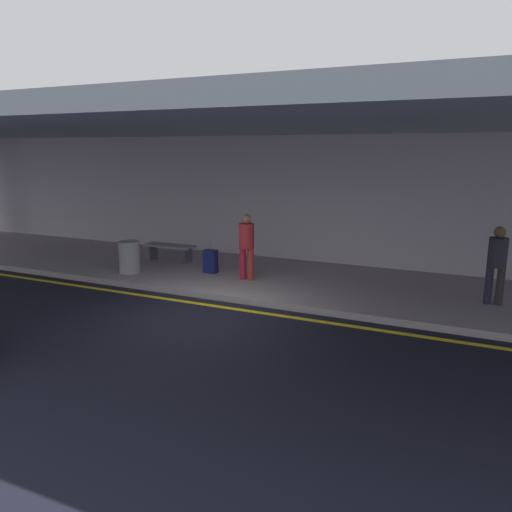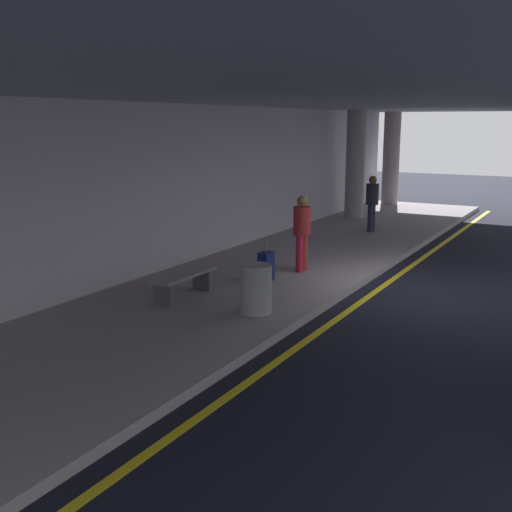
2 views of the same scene
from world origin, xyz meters
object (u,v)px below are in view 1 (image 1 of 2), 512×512
trash_bin_steel (129,257)px  person_waiting_for_ride (497,260)px  traveler_with_luggage (247,242)px  bench_metal (169,249)px  suitcase_upright_primary (210,261)px

trash_bin_steel → person_waiting_for_ride: bearing=6.4°
traveler_with_luggage → bench_metal: traveler_with_luggage is taller
person_waiting_for_ride → bench_metal: size_ratio=1.05×
suitcase_upright_primary → trash_bin_steel: 2.18m
traveler_with_luggage → person_waiting_for_ride: size_ratio=1.00×
bench_metal → suitcase_upright_primary: bearing=-22.7°
person_waiting_for_ride → traveler_with_luggage: bearing=36.2°
traveler_with_luggage → bench_metal: bearing=-21.3°
traveler_with_luggage → suitcase_upright_primary: size_ratio=1.87×
trash_bin_steel → traveler_with_luggage: bearing=11.2°
person_waiting_for_ride → suitcase_upright_primary: size_ratio=1.87×
suitcase_upright_primary → person_waiting_for_ride: bearing=-14.1°
traveler_with_luggage → bench_metal: (-3.03, 1.02, -0.61)m
bench_metal → trash_bin_steel: 1.66m
person_waiting_for_ride → trash_bin_steel: 8.93m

